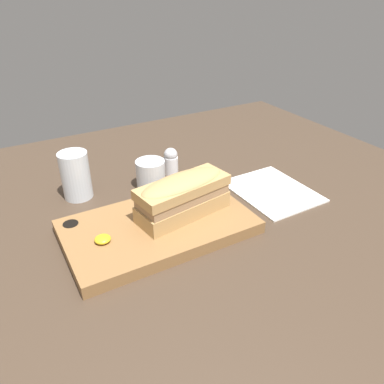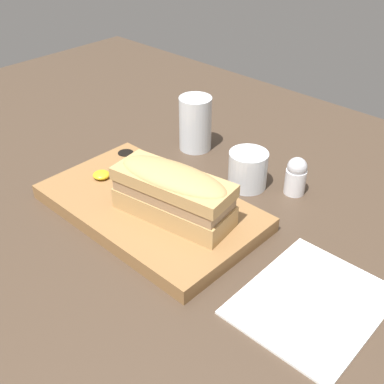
# 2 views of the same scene
# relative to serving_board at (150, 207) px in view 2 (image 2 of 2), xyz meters

# --- Properties ---
(dining_table) EXTENTS (1.49, 1.22, 0.02)m
(dining_table) POSITION_rel_serving_board_xyz_m (-0.04, -0.04, -0.02)
(dining_table) COLOR #423326
(dining_table) RESTS_ON ground
(serving_board) EXTENTS (0.34, 0.20, 0.02)m
(serving_board) POSITION_rel_serving_board_xyz_m (0.00, 0.00, 0.00)
(serving_board) COLOR olive
(serving_board) RESTS_ON dining_table
(sandwich) EXTENTS (0.19, 0.10, 0.08)m
(sandwich) POSITION_rel_serving_board_xyz_m (0.05, -0.00, 0.06)
(sandwich) COLOR tan
(sandwich) RESTS_ON serving_board
(mustard_dollop) EXTENTS (0.03, 0.03, 0.01)m
(mustard_dollop) POSITION_rel_serving_board_xyz_m (-0.11, -0.01, 0.02)
(mustard_dollop) COLOR gold
(mustard_dollop) RESTS_ON serving_board
(water_glass) EXTENTS (0.06, 0.06, 0.10)m
(water_glass) POSITION_rel_serving_board_xyz_m (-0.09, 0.20, 0.03)
(water_glass) COLOR silver
(water_glass) RESTS_ON dining_table
(wine_glass) EXTENTS (0.07, 0.07, 0.06)m
(wine_glass) POSITION_rel_serving_board_xyz_m (0.06, 0.17, 0.02)
(wine_glass) COLOR silver
(wine_glass) RESTS_ON dining_table
(napkin) EXTENTS (0.16, 0.19, 0.00)m
(napkin) POSITION_rel_serving_board_xyz_m (0.29, 0.01, -0.01)
(napkin) COLOR white
(napkin) RESTS_ON dining_table
(salt_shaker) EXTENTS (0.03, 0.03, 0.07)m
(salt_shaker) POSITION_rel_serving_board_xyz_m (0.13, 0.20, 0.02)
(salt_shaker) COLOR white
(salt_shaker) RESTS_ON dining_table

